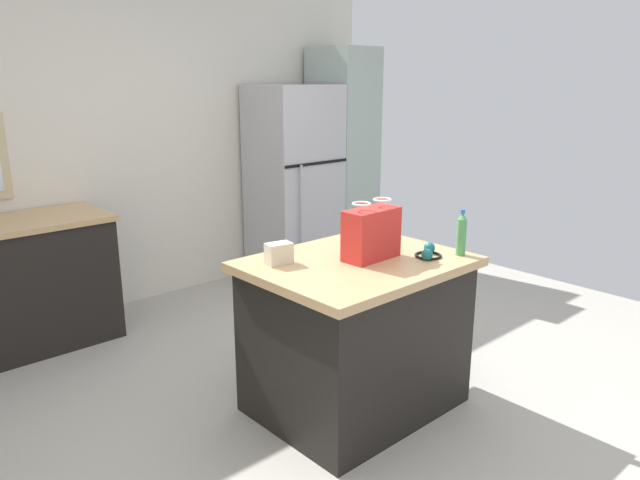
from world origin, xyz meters
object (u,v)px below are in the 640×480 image
kitchen_island (356,334)px  small_box (279,254)px  bottle (461,234)px  shopping_bag (371,233)px  ear_defenders (428,253)px  tall_cabinet (343,158)px  refrigerator (294,183)px

kitchen_island → small_box: 0.65m
bottle → shopping_bag: bearing=145.1°
small_box → ear_defenders: size_ratio=0.65×
shopping_bag → small_box: (-0.43, 0.26, -0.08)m
tall_cabinet → shopping_bag: (-1.86, -2.13, -0.03)m
kitchen_island → shopping_bag: 0.59m
small_box → shopping_bag: bearing=-30.6°
refrigerator → bottle: 2.55m
tall_cabinet → shopping_bag: size_ratio=6.39×
tall_cabinet → ear_defenders: bearing=-124.6°
refrigerator → bottle: bearing=-108.5°
tall_cabinet → kitchen_island: bearing=-132.7°
refrigerator → tall_cabinet: size_ratio=0.84×
tall_cabinet → shopping_bag: bearing=-131.2°
kitchen_island → bottle: (0.49, -0.33, 0.56)m
refrigerator → ear_defenders: refrigerator is taller
small_box → bottle: bearing=-32.8°
refrigerator → ear_defenders: size_ratio=8.58×
kitchen_island → bottle: size_ratio=4.41×
ear_defenders → tall_cabinet: bearing=55.4°
bottle → ear_defenders: bottle is taller
ear_defenders → bottle: bearing=-31.8°
shopping_bag → small_box: bearing=149.4°
refrigerator → tall_cabinet: bearing=0.0°
shopping_bag → ear_defenders: 0.35m
tall_cabinet → small_box: 2.96m
ear_defenders → kitchen_island: bearing=145.7°
tall_cabinet → ear_defenders: (-1.60, -2.32, -0.15)m
shopping_bag → bottle: shopping_bag is taller
shopping_bag → small_box: shopping_bag is taller
small_box → ear_defenders: small_box is taller
tall_cabinet → ear_defenders: tall_cabinet is taller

